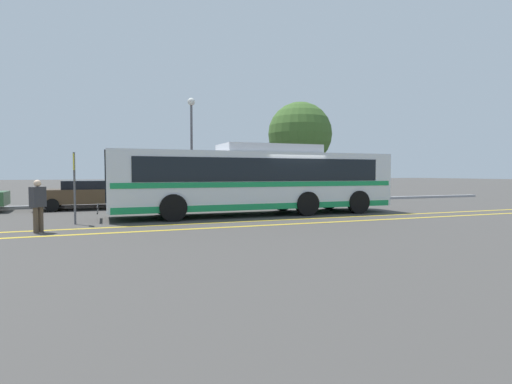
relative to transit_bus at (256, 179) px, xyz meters
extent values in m
plane|color=#423F3D|center=(1.34, -0.31, -1.51)|extent=(220.00, 220.00, 0.00)
cube|color=gold|center=(-0.02, -2.20, -1.50)|extent=(31.93, 0.20, 0.01)
cube|color=gold|center=(-0.02, -3.47, -1.50)|extent=(31.93, 0.20, 0.01)
cube|color=#99999E|center=(-0.02, 6.48, -1.43)|extent=(39.93, 0.36, 0.15)
cube|color=silver|center=(-0.02, 0.00, -0.04)|extent=(11.94, 2.62, 2.29)
cube|color=black|center=(-0.02, 0.00, 0.39)|extent=(10.27, 2.65, 0.91)
cube|color=#198C4C|center=(-0.02, 0.00, -0.19)|extent=(11.70, 2.66, 0.20)
cube|color=#198C4C|center=(-0.02, 0.00, -1.07)|extent=(11.70, 2.65, 0.24)
cube|color=black|center=(-6.00, -0.03, 0.03)|extent=(0.05, 2.26, 1.63)
cube|color=black|center=(-6.00, -0.03, 0.96)|extent=(0.05, 1.80, 0.24)
cube|color=silver|center=(0.58, 0.00, 1.28)|extent=(4.19, 2.07, 0.35)
cube|color=black|center=(-6.28, -0.03, -0.96)|extent=(0.05, 1.93, 0.04)
cube|color=black|center=(-6.28, -0.03, -1.16)|extent=(0.05, 1.93, 0.04)
cylinder|color=black|center=(-3.71, -1.25, -1.01)|extent=(1.00, 0.28, 1.00)
cylinder|color=black|center=(-3.72, 1.22, -1.01)|extent=(1.00, 0.28, 1.00)
cylinder|color=black|center=(1.78, -1.22, -1.01)|extent=(1.00, 0.28, 1.00)
cylinder|color=black|center=(1.77, 1.24, -1.01)|extent=(1.00, 0.28, 1.00)
cylinder|color=black|center=(4.28, -1.21, -1.01)|extent=(1.00, 0.28, 1.00)
cylinder|color=black|center=(4.27, 1.25, -1.01)|extent=(1.00, 0.28, 1.00)
cube|color=#4C3823|center=(-6.84, 5.33, -0.86)|extent=(4.82, 2.09, 0.69)
cube|color=black|center=(-6.96, 5.33, -0.31)|extent=(2.06, 1.77, 0.41)
cylinder|color=black|center=(-5.40, 6.30, -1.21)|extent=(0.61, 0.22, 0.60)
cylinder|color=black|center=(-5.34, 4.46, -1.21)|extent=(0.61, 0.22, 0.60)
cylinder|color=black|center=(-8.35, 6.20, -1.21)|extent=(0.61, 0.22, 0.60)
cylinder|color=black|center=(-8.29, 4.36, -1.21)|extent=(0.61, 0.22, 0.60)
cube|color=maroon|center=(-0.85, 4.97, -0.90)|extent=(4.36, 1.94, 0.61)
cube|color=black|center=(-0.96, 4.96, -0.39)|extent=(1.86, 1.65, 0.42)
cylinder|color=black|center=(0.46, 5.87, -1.21)|extent=(0.61, 0.22, 0.60)
cylinder|color=black|center=(0.51, 4.14, -1.21)|extent=(0.61, 0.22, 0.60)
cylinder|color=black|center=(-2.22, 5.79, -1.21)|extent=(0.61, 0.22, 0.60)
cylinder|color=black|center=(-2.17, 4.07, -1.21)|extent=(0.61, 0.22, 0.60)
cylinder|color=brown|center=(-7.81, -2.57, -1.13)|extent=(0.14, 0.14, 0.76)
cylinder|color=brown|center=(-7.92, -2.70, -1.13)|extent=(0.14, 0.14, 0.76)
cube|color=#333338|center=(-7.86, -2.64, -0.45)|extent=(0.45, 0.46, 0.60)
sphere|color=beige|center=(-7.86, -2.64, -0.05)|extent=(0.20, 0.20, 0.20)
cylinder|color=#59595E|center=(-6.99, -0.91, -0.27)|extent=(0.07, 0.07, 2.47)
cube|color=yellow|center=(-6.99, -0.91, 0.63)|extent=(0.03, 0.40, 0.56)
cylinder|color=#59595E|center=(-1.24, 7.52, 1.35)|extent=(0.14, 0.14, 5.72)
sphere|color=silver|center=(-1.24, 7.52, 4.43)|extent=(0.44, 0.44, 0.44)
cylinder|color=#513823|center=(6.69, 9.16, -0.09)|extent=(0.28, 0.28, 2.82)
sphere|color=#3D6028|center=(6.69, 9.16, 2.97)|extent=(4.42, 4.42, 4.42)
camera|label=1|loc=(-5.98, -15.83, 0.24)|focal=28.00mm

